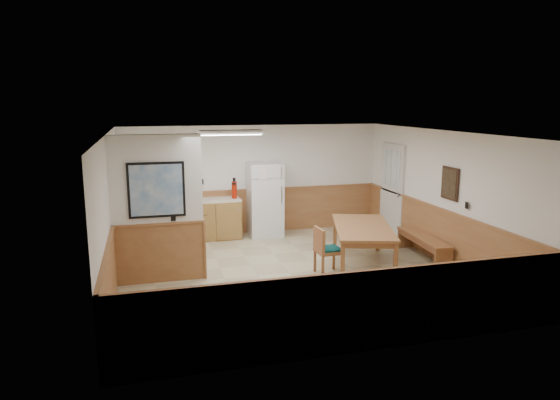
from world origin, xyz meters
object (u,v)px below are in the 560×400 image
object	(u,v)px
soap_bottle	(156,196)
dining_table	(363,231)
dining_bench	(423,241)
fire_extinguisher	(234,189)
dining_chair	(324,247)
refrigerator	(265,200)

from	to	relation	value
soap_bottle	dining_table	bearing A→B (deg)	-35.80
dining_bench	fire_extinguisher	distance (m)	4.20
dining_chair	fire_extinguisher	distance (m)	3.12
dining_table	soap_bottle	world-z (taller)	soap_bottle
refrigerator	dining_table	world-z (taller)	refrigerator
refrigerator	fire_extinguisher	xyz separation A→B (m)	(-0.70, 0.01, 0.27)
dining_table	fire_extinguisher	distance (m)	3.25
refrigerator	dining_chair	bearing A→B (deg)	-81.27
dining_table	fire_extinguisher	world-z (taller)	fire_extinguisher
dining_table	dining_bench	size ratio (longest dim) A/B	1.33
refrigerator	dining_table	distance (m)	2.84
dining_table	soap_bottle	bearing A→B (deg)	161.67
dining_bench	fire_extinguisher	world-z (taller)	fire_extinguisher
refrigerator	dining_table	size ratio (longest dim) A/B	0.75
fire_extinguisher	soap_bottle	world-z (taller)	fire_extinguisher
dining_table	dining_chair	world-z (taller)	dining_chair
dining_table	dining_chair	bearing A→B (deg)	-143.28
refrigerator	dining_chair	world-z (taller)	refrigerator
refrigerator	dining_table	xyz separation A→B (m)	(1.26, -2.54, -0.18)
dining_bench	refrigerator	bearing A→B (deg)	139.90
dining_bench	soap_bottle	size ratio (longest dim) A/B	7.65
dining_chair	soap_bottle	distance (m)	4.09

